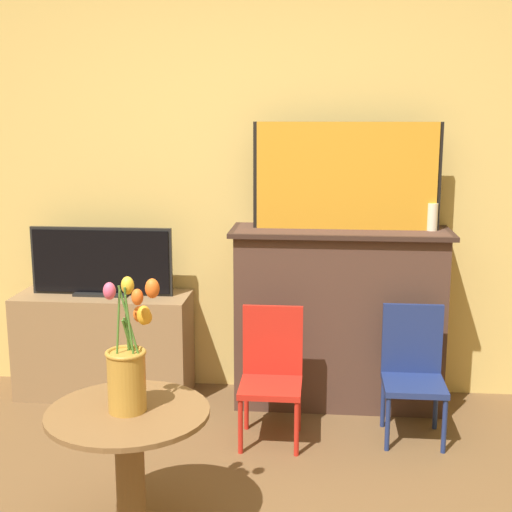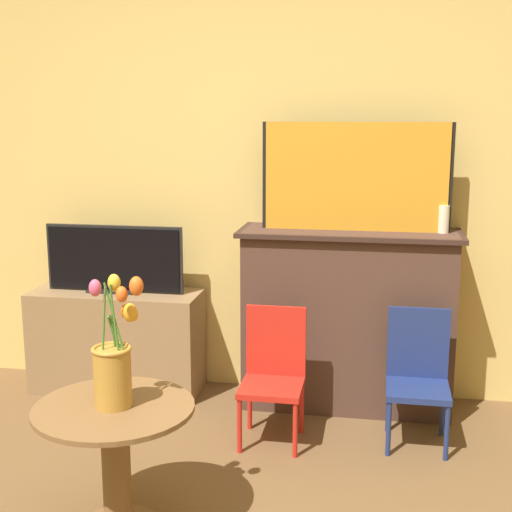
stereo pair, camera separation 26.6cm
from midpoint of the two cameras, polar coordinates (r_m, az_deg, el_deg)
name	(u,v)px [view 1 (the left image)]	position (r m, az deg, el deg)	size (l,w,h in m)	color
wall_back	(261,161)	(4.10, -1.48, 7.63)	(8.00, 0.06, 2.70)	#E0BC66
fireplace_mantel	(339,315)	(4.00, 4.73, -4.73)	(1.19, 0.42, 1.00)	#4C3328
painting	(346,176)	(3.86, 5.27, 6.37)	(1.00, 0.03, 0.58)	black
mantel_candle	(432,217)	(3.90, 12.05, 3.06)	(0.06, 0.06, 0.15)	silver
tv_stand	(105,345)	(4.28, -13.78, -6.93)	(0.99, 0.36, 0.60)	olive
tv_monitor	(101,263)	(4.16, -14.08, -0.53)	(0.81, 0.12, 0.39)	black
chair_red	(272,369)	(3.60, -0.89, -9.08)	(0.30, 0.30, 0.67)	red
chair_blue	(413,367)	(3.69, 10.42, -8.78)	(0.30, 0.30, 0.67)	navy
side_table	(130,456)	(2.86, -12.82, -15.41)	(0.61, 0.61, 0.53)	brown
vase_tulips	(128,366)	(2.72, -12.98, -8.60)	(0.21, 0.19, 0.51)	#B78433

